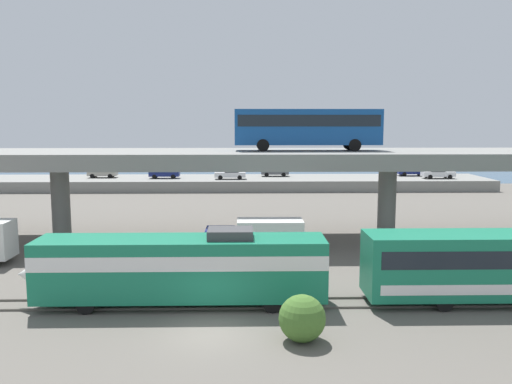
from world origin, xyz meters
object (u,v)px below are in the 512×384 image
Objects in this scene: service_truck_west at (257,240)px; parked_car_2 at (438,173)px; train_locomotive at (167,265)px; parked_car_4 at (103,172)px; parked_car_0 at (165,173)px; parked_car_1 at (275,171)px; parked_car_5 at (412,171)px; transit_bus_on_overpass at (308,126)px; parked_car_3 at (230,174)px.

service_truck_west is 49.01m from parked_car_2.
parked_car_4 is at bearing -71.74° from train_locomotive.
parked_car_4 is (-9.39, 1.21, -0.00)m from parked_car_0.
train_locomotive is at bearing -123.51° from parked_car_2.
parked_car_1 is (8.84, 52.97, 0.16)m from train_locomotive.
parked_car_5 is (21.18, 0.19, 0.00)m from parked_car_1.
transit_bus_on_overpass is at bearing 90.86° from parked_car_1.
parked_car_2 is (32.59, 49.23, 0.16)m from train_locomotive.
parked_car_3 is at bearing 31.25° from parked_car_1.
train_locomotive is at bearing -120.05° from transit_bus_on_overpass.
parked_car_5 is at bearing -177.93° from parked_car_4.
transit_bus_on_overpass is 2.57× the size of parked_car_2.
parked_car_0 is at bearing 4.41° from parked_car_5.
parked_car_2 is at bearing -124.19° from service_truck_west.
parked_car_5 is (-2.57, 3.94, -0.00)m from parked_car_2.
parked_car_1 is 7.86m from parked_car_3.
parked_car_5 is (30.02, 53.16, 0.16)m from train_locomotive.
train_locomotive is at bearing 60.55° from parked_car_5.
parked_car_1 is at bearing 0.52° from parked_car_5.
parked_car_4 is at bearing 177.41° from parked_car_2.
service_truck_west is 51.00m from parked_car_5.
parked_car_1 and parked_car_4 have the same top height.
service_truck_west is at bearing 117.26° from parked_car_4.
parked_car_0 is 0.99× the size of parked_car_3.
parked_car_3 is at bearing -179.37° from parked_car_2.
parked_car_2 is 49.63m from parked_car_4.
transit_bus_on_overpass is 2.68× the size of parked_car_3.
train_locomotive is 61.05m from parked_car_5.
parked_car_3 is at bearing 102.57° from transit_bus_on_overpass.
transit_bus_on_overpass is 37.43m from parked_car_1.
parked_car_3 is at bearing -85.82° from service_truck_west.
parked_car_3 is (2.12, 48.89, 0.16)m from train_locomotive.
parked_car_0 is 40.20m from parked_car_2.
parked_car_3 is at bearing -92.48° from train_locomotive.
parked_car_2 is 1.04× the size of parked_car_3.
parked_car_0 is 9.81m from parked_car_3.
train_locomotive reaches higher than parked_car_5.
train_locomotive reaches higher than parked_car_1.
transit_bus_on_overpass is 2.87× the size of parked_car_1.
transit_bus_on_overpass reaches higher than train_locomotive.
train_locomotive is 3.93× the size of parked_car_1.
transit_bus_on_overpass reaches higher than parked_car_0.
train_locomotive is 54.20m from parked_car_4.
transit_bus_on_overpass is at bearing 60.81° from parked_car_5.
parked_car_0 is at bearing 9.37° from parked_car_1.
transit_bus_on_overpass is at bearing 126.84° from parked_car_4.
transit_bus_on_overpass is at bearing 116.55° from parked_car_0.
parked_car_3 is 1.06× the size of parked_car_4.
parked_car_1 is (16.44, 2.71, 0.00)m from parked_car_0.
parked_car_5 is (47.01, 1.70, 0.00)m from parked_car_4.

